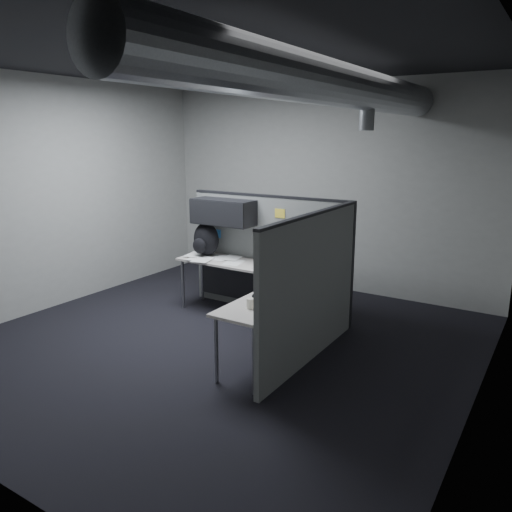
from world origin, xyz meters
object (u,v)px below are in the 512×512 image
Objects in this scene: phone at (264,295)px; backpack at (206,240)px; desk at (260,281)px; keyboard at (272,276)px; monitor at (308,256)px.

phone is 2.07m from backpack.
keyboard is at bearing -23.42° from desk.
phone is at bearing -55.79° from desk.
monitor is at bearing 82.97° from phone.
keyboard is (0.24, -0.10, 0.14)m from desk.
backpack is at bearing 163.13° from desk.
desk is at bearing 1.92° from backpack.
keyboard is at bearing -134.99° from monitor.
keyboard reaches higher than desk.
backpack reaches higher than monitor.
keyboard is at bearing 106.72° from phone.
desk is 0.70m from monitor.
keyboard is at bearing 0.74° from backpack.
phone is (0.33, -0.74, 0.02)m from keyboard.
desk is 4.84× the size of backpack.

